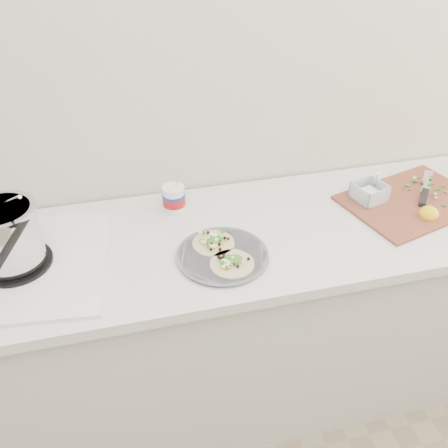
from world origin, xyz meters
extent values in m
cube|color=beige|center=(0.00, 1.73, 1.30)|extent=(3.50, 0.05, 2.60)
cube|color=silver|center=(0.00, 1.43, 0.43)|extent=(2.40, 0.62, 0.86)
cube|color=silver|center=(0.00, 1.41, 0.88)|extent=(2.44, 0.66, 0.04)
cube|color=silver|center=(-0.65, 1.41, 0.91)|extent=(0.62, 0.58, 0.01)
cylinder|color=black|center=(-0.65, 1.41, 0.92)|extent=(0.23, 0.23, 0.01)
torus|color=black|center=(-0.65, 1.41, 0.94)|extent=(0.20, 0.20, 0.02)
cylinder|color=silver|center=(-0.65, 1.41, 1.04)|extent=(0.20, 0.20, 0.18)
cylinder|color=slate|center=(0.01, 1.30, 0.91)|extent=(0.29, 0.29, 0.01)
cylinder|color=slate|center=(0.01, 1.30, 0.91)|extent=(0.30, 0.30, 0.00)
cylinder|color=white|center=(-0.10, 1.61, 0.95)|extent=(0.08, 0.08, 0.10)
cylinder|color=#B11316|center=(-0.10, 1.61, 0.95)|extent=(0.08, 0.08, 0.04)
cylinder|color=#192D99|center=(-0.10, 1.61, 0.97)|extent=(0.09, 0.09, 0.01)
cube|color=brown|center=(0.78, 1.44, 0.91)|extent=(0.57, 0.47, 0.01)
cube|color=white|center=(0.62, 1.49, 0.93)|extent=(0.07, 0.07, 0.03)
ellipsoid|color=yellow|center=(0.78, 1.33, 0.93)|extent=(0.07, 0.07, 0.06)
cube|color=silver|center=(0.91, 1.55, 0.91)|extent=(0.14, 0.17, 0.00)
cube|color=black|center=(0.83, 1.43, 0.92)|extent=(0.09, 0.11, 0.02)
camera|label=1|loc=(-0.29, 0.07, 1.95)|focal=40.00mm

